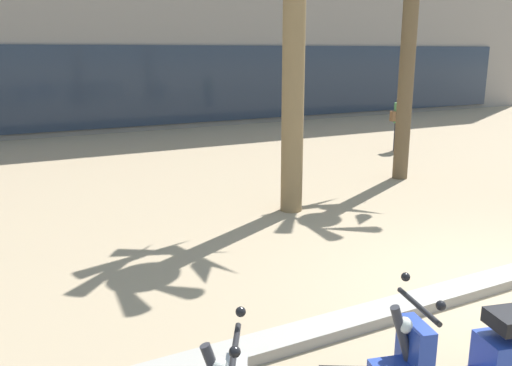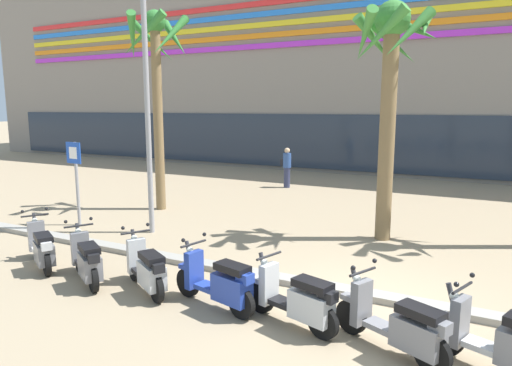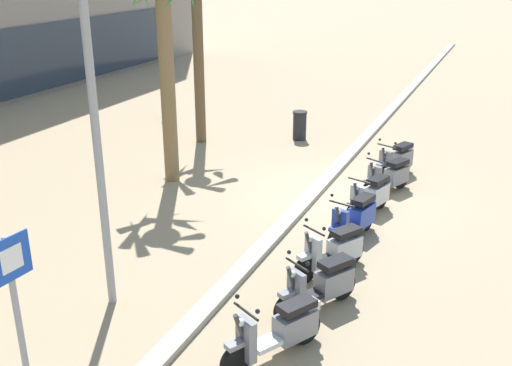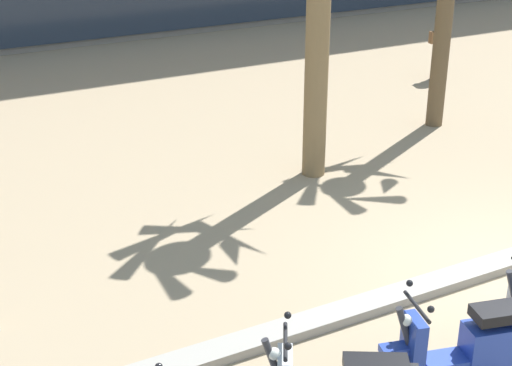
# 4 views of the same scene
# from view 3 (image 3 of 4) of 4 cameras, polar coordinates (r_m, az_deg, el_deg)

# --- Properties ---
(ground_plane) EXTENTS (200.00, 200.00, 0.00)m
(ground_plane) POSITION_cam_3_polar(r_m,az_deg,el_deg) (15.23, 7.26, -1.23)
(ground_plane) COLOR #9E896B
(curb_strip) EXTENTS (60.00, 0.36, 0.12)m
(curb_strip) POSITION_cam_3_polar(r_m,az_deg,el_deg) (15.33, 5.68, -0.78)
(curb_strip) COLOR gray
(curb_strip) RESTS_ON ground
(scooter_grey_mid_front) EXTENTS (1.67, 1.02, 1.17)m
(scooter_grey_mid_front) POSITION_cam_3_polar(r_m,az_deg,el_deg) (9.20, 2.35, -13.91)
(scooter_grey_mid_front) COLOR black
(scooter_grey_mid_front) RESTS_ON ground
(scooter_grey_mid_centre) EXTENTS (1.57, 1.01, 1.17)m
(scooter_grey_mid_centre) POSITION_cam_3_polar(r_m,az_deg,el_deg) (10.36, 6.39, -9.64)
(scooter_grey_mid_centre) COLOR black
(scooter_grey_mid_centre) RESTS_ON ground
(scooter_silver_lead_nearest) EXTENTS (1.55, 0.98, 1.17)m
(scooter_silver_lead_nearest) POSITION_cam_3_polar(r_m,az_deg,el_deg) (11.52, 7.57, -6.40)
(scooter_silver_lead_nearest) COLOR black
(scooter_silver_lead_nearest) RESTS_ON ground
(scooter_blue_gap_after_mid) EXTENTS (1.81, 0.74, 1.17)m
(scooter_blue_gap_after_mid) POSITION_cam_3_polar(r_m,az_deg,el_deg) (12.87, 9.50, -3.39)
(scooter_blue_gap_after_mid) COLOR black
(scooter_blue_gap_after_mid) RESTS_ON ground
(scooter_silver_mid_rear) EXTENTS (1.73, 0.78, 1.04)m
(scooter_silver_mid_rear) POSITION_cam_3_polar(r_m,az_deg,el_deg) (14.14, 10.96, -1.27)
(scooter_silver_mid_rear) COLOR black
(scooter_silver_mid_rear) RESTS_ON ground
(scooter_grey_far_back) EXTENTS (1.72, 0.94, 1.17)m
(scooter_grey_far_back) POSITION_cam_3_polar(r_m,az_deg,el_deg) (15.52, 12.68, 0.60)
(scooter_grey_far_back) COLOR black
(scooter_grey_far_back) RESTS_ON ground
(scooter_grey_tail_end) EXTENTS (1.68, 0.83, 1.17)m
(scooter_grey_tail_end) POSITION_cam_3_polar(r_m,az_deg,el_deg) (16.73, 13.34, 2.09)
(scooter_grey_tail_end) COLOR black
(scooter_grey_tail_end) RESTS_ON ground
(crossing_sign) EXTENTS (0.60, 0.14, 2.40)m
(crossing_sign) POSITION_cam_3_polar(r_m,az_deg,el_deg) (8.53, -22.05, -10.22)
(crossing_sign) COLOR #939399
(crossing_sign) RESTS_ON ground
(palm_tree_near_sign) EXTENTS (2.21, 2.20, 5.89)m
(palm_tree_near_sign) POSITION_cam_3_polar(r_m,az_deg,el_deg) (15.44, -8.85, 15.70)
(palm_tree_near_sign) COLOR olive
(palm_tree_near_sign) RESTS_ON ground
(pedestrian_window_shopping) EXTENTS (0.46, 0.34, 1.59)m
(pedestrian_window_shopping) POSITION_cam_3_polar(r_m,az_deg,el_deg) (22.73, -8.42, 8.34)
(pedestrian_window_shopping) COLOR black
(pedestrian_window_shopping) RESTS_ON ground
(litter_bin) EXTENTS (0.48, 0.48, 0.95)m
(litter_bin) POSITION_cam_3_polar(r_m,az_deg,el_deg) (19.77, 4.21, 5.55)
(litter_bin) COLOR #232328
(litter_bin) RESTS_ON ground
(street_lamp) EXTENTS (0.36, 0.36, 7.10)m
(street_lamp) POSITION_cam_3_polar(r_m,az_deg,el_deg) (9.51, -15.78, 11.67)
(street_lamp) COLOR #939399
(street_lamp) RESTS_ON ground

